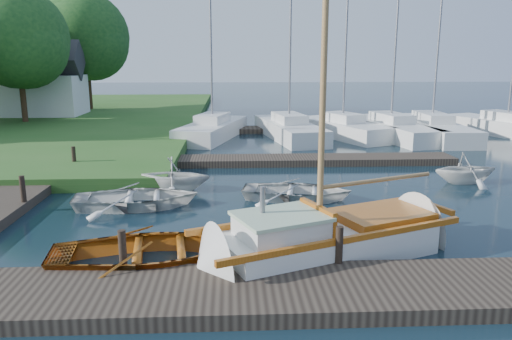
{
  "coord_description": "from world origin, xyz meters",
  "views": [
    {
      "loc": [
        -0.74,
        -14.76,
        4.54
      ],
      "look_at": [
        0.0,
        0.0,
        1.2
      ],
      "focal_mm": 35.0,
      "sensor_mm": 36.0,
      "label": 1
    }
  ],
  "objects_px": {
    "mooring_post_5": "(74,156)",
    "marina_boat_5": "(507,126)",
    "marina_boat_1": "(289,128)",
    "dinghy": "(149,247)",
    "marina_boat_3": "(391,127)",
    "tree_7": "(86,36)",
    "tender_b": "(175,172)",
    "tender_d": "(466,166)",
    "mooring_post_1": "(123,249)",
    "mooring_post_2": "(339,245)",
    "house_c": "(45,86)",
    "marina_boat_0": "(213,128)",
    "tender_a": "(136,195)",
    "marina_boat_2": "(343,127)",
    "tender_c": "(297,189)",
    "marina_boat_4": "(432,127)",
    "tree_3": "(17,37)",
    "sailboat": "(332,241)",
    "mooring_post_4": "(23,189)"
  },
  "relations": [
    {
      "from": "mooring_post_5",
      "to": "marina_boat_5",
      "type": "relative_size",
      "value": 0.08
    },
    {
      "from": "marina_boat_5",
      "to": "marina_boat_1",
      "type": "bearing_deg",
      "value": 71.93
    },
    {
      "from": "dinghy",
      "to": "marina_boat_3",
      "type": "distance_m",
      "value": 20.96
    },
    {
      "from": "marina_boat_1",
      "to": "tree_7",
      "type": "distance_m",
      "value": 19.97
    },
    {
      "from": "tender_b",
      "to": "tender_d",
      "type": "height_order",
      "value": "tender_b"
    },
    {
      "from": "mooring_post_1",
      "to": "marina_boat_1",
      "type": "xyz_separation_m",
      "value": [
        5.59,
        18.63,
        -0.14
      ]
    },
    {
      "from": "mooring_post_2",
      "to": "marina_boat_1",
      "type": "relative_size",
      "value": 0.09
    },
    {
      "from": "house_c",
      "to": "mooring_post_2",
      "type": "bearing_deg",
      "value": -60.14
    },
    {
      "from": "marina_boat_0",
      "to": "tender_b",
      "type": "bearing_deg",
      "value": -168.26
    },
    {
      "from": "dinghy",
      "to": "marina_boat_3",
      "type": "bearing_deg",
      "value": -39.6
    },
    {
      "from": "tree_7",
      "to": "dinghy",
      "type": "bearing_deg",
      "value": -72.74
    },
    {
      "from": "marina_boat_3",
      "to": "tender_a",
      "type": "bearing_deg",
      "value": 126.12
    },
    {
      "from": "tender_d",
      "to": "marina_boat_3",
      "type": "bearing_deg",
      "value": -9.79
    },
    {
      "from": "mooring_post_1",
      "to": "marina_boat_1",
      "type": "bearing_deg",
      "value": 73.3
    },
    {
      "from": "tender_d",
      "to": "marina_boat_1",
      "type": "height_order",
      "value": "marina_boat_1"
    },
    {
      "from": "tender_d",
      "to": "house_c",
      "type": "relative_size",
      "value": 0.45
    },
    {
      "from": "mooring_post_2",
      "to": "marina_boat_2",
      "type": "bearing_deg",
      "value": 77.25
    },
    {
      "from": "tender_b",
      "to": "marina_boat_2",
      "type": "xyz_separation_m",
      "value": [
        8.45,
        11.58,
        -0.06
      ]
    },
    {
      "from": "tender_c",
      "to": "marina_boat_4",
      "type": "distance_m",
      "value": 15.94
    },
    {
      "from": "tender_a",
      "to": "tree_7",
      "type": "relative_size",
      "value": 0.4
    },
    {
      "from": "tender_a",
      "to": "mooring_post_2",
      "type": "bearing_deg",
      "value": -141.98
    },
    {
      "from": "mooring_post_1",
      "to": "mooring_post_2",
      "type": "relative_size",
      "value": 1.0
    },
    {
      "from": "marina_boat_4",
      "to": "house_c",
      "type": "relative_size",
      "value": 1.83
    },
    {
      "from": "tree_3",
      "to": "sailboat",
      "type": "bearing_deg",
      "value": -54.57
    },
    {
      "from": "tender_a",
      "to": "marina_boat_4",
      "type": "distance_m",
      "value": 19.82
    },
    {
      "from": "tender_d",
      "to": "marina_boat_3",
      "type": "xyz_separation_m",
      "value": [
        0.62,
        10.78,
        -0.04
      ]
    },
    {
      "from": "dinghy",
      "to": "tender_d",
      "type": "height_order",
      "value": "tender_d"
    },
    {
      "from": "tree_3",
      "to": "tree_7",
      "type": "bearing_deg",
      "value": 75.96
    },
    {
      "from": "marina_boat_2",
      "to": "marina_boat_4",
      "type": "distance_m",
      "value": 5.22
    },
    {
      "from": "marina_boat_0",
      "to": "sailboat",
      "type": "bearing_deg",
      "value": -152.92
    },
    {
      "from": "tender_b",
      "to": "tree_7",
      "type": "xyz_separation_m",
      "value": [
        -9.3,
        23.84,
        5.56
      ]
    },
    {
      "from": "mooring_post_5",
      "to": "mooring_post_1",
      "type": "bearing_deg",
      "value": -68.2
    },
    {
      "from": "marina_boat_0",
      "to": "marina_boat_4",
      "type": "relative_size",
      "value": 1.02
    },
    {
      "from": "mooring_post_4",
      "to": "tree_3",
      "type": "distance_m",
      "value": 20.02
    },
    {
      "from": "marina_boat_5",
      "to": "sailboat",
      "type": "bearing_deg",
      "value": 122.42
    },
    {
      "from": "mooring_post_5",
      "to": "marina_boat_2",
      "type": "xyz_separation_m",
      "value": [
        12.75,
        8.79,
        -0.12
      ]
    },
    {
      "from": "dinghy",
      "to": "marina_boat_2",
      "type": "xyz_separation_m",
      "value": [
        8.33,
        18.04,
        0.14
      ]
    },
    {
      "from": "marina_boat_0",
      "to": "marina_boat_4",
      "type": "xyz_separation_m",
      "value": [
        12.78,
        -0.15,
        -0.01
      ]
    },
    {
      "from": "mooring_post_1",
      "to": "tender_a",
      "type": "xyz_separation_m",
      "value": [
        -0.7,
        5.27,
        -0.31
      ]
    },
    {
      "from": "marina_boat_4",
      "to": "marina_boat_5",
      "type": "height_order",
      "value": "marina_boat_5"
    },
    {
      "from": "mooring_post_4",
      "to": "mooring_post_5",
      "type": "distance_m",
      "value": 5.0
    },
    {
      "from": "tree_3",
      "to": "tender_b",
      "type": "bearing_deg",
      "value": -54.5
    },
    {
      "from": "marina_boat_5",
      "to": "tree_7",
      "type": "relative_size",
      "value": 1.05
    },
    {
      "from": "tender_d",
      "to": "marina_boat_4",
      "type": "relative_size",
      "value": 0.25
    },
    {
      "from": "tender_c",
      "to": "tree_3",
      "type": "xyz_separation_m",
      "value": [
        -15.38,
        17.17,
        5.45
      ]
    },
    {
      "from": "marina_boat_5",
      "to": "tree_3",
      "type": "distance_m",
      "value": 30.37
    },
    {
      "from": "mooring_post_2",
      "to": "marina_boat_2",
      "type": "distance_m",
      "value": 19.26
    },
    {
      "from": "dinghy",
      "to": "tree_7",
      "type": "relative_size",
      "value": 0.46
    },
    {
      "from": "mooring_post_5",
      "to": "tender_b",
      "type": "bearing_deg",
      "value": -32.95
    },
    {
      "from": "tender_b",
      "to": "marina_boat_3",
      "type": "xyz_separation_m",
      "value": [
        11.21,
        11.31,
        -0.06
      ]
    }
  ]
}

